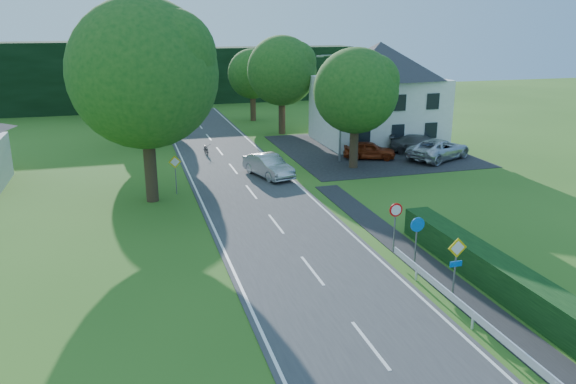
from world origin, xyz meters
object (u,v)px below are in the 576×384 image
object	(u,v)px
streetlight	(339,103)
moving_car	(268,166)
parked_car_silver_b	(439,149)
parasol	(357,135)
motorcycle	(206,149)
parked_car_grey	(422,145)
parked_car_red	(369,150)
parked_car_silver_a	(348,135)

from	to	relation	value
streetlight	moving_car	distance (m)	7.65
moving_car	parked_car_silver_b	world-z (taller)	parked_car_silver_b
parasol	streetlight	bearing A→B (deg)	-126.45
motorcycle	parked_car_grey	world-z (taller)	parked_car_grey
motorcycle	parasol	size ratio (longest dim) A/B	0.83
parked_car_silver_b	parasol	bearing A→B (deg)	5.94
parked_car_red	streetlight	bearing A→B (deg)	113.15
moving_car	parasol	size ratio (longest dim) A/B	2.27
parasol	parked_car_grey	bearing A→B (deg)	-50.63
parked_car_silver_a	parasol	bearing A→B (deg)	-163.53
moving_car	motorcycle	xyz separation A→B (m)	(-3.14, 7.91, -0.32)
streetlight	parked_car_grey	world-z (taller)	streetlight
moving_car	parasol	bearing A→B (deg)	21.78
moving_car	parked_car_silver_a	world-z (taller)	moving_car
parked_car_grey	parked_car_silver_b	xyz separation A→B (m)	(0.34, -1.98, 0.05)
motorcycle	parked_car_silver_a	world-z (taller)	parked_car_silver_a
parked_car_grey	parasol	distance (m)	5.83
streetlight	parked_car_red	bearing A→B (deg)	2.87
parked_car_silver_b	parked_car_silver_a	bearing A→B (deg)	4.02
motorcycle	parasol	xyz separation A→B (m)	(12.96, -0.15, 0.47)
parked_car_silver_a	parked_car_red	bearing A→B (deg)	172.11
parked_car_silver_a	parked_car_grey	distance (m)	7.00
streetlight	parked_car_silver_a	bearing A→B (deg)	61.81
parked_car_silver_a	parked_car_silver_b	distance (m)	8.85
moving_car	parked_car_red	world-z (taller)	moving_car
parked_car_silver_b	parasol	xyz separation A→B (m)	(-4.04, 6.49, 0.12)
parked_car_silver_b	parked_car_grey	bearing A→B (deg)	-16.22
moving_car	parasol	xyz separation A→B (m)	(9.82, 7.76, 0.15)
parked_car_silver_a	parked_car_grey	xyz separation A→B (m)	(4.08, -5.69, 0.03)
parked_car_grey	parasol	bearing A→B (deg)	74.41
parked_car_silver_a	parasol	world-z (taller)	parasol
streetlight	parked_car_silver_a	size ratio (longest dim) A/B	1.85
streetlight	parked_car_red	size ratio (longest dim) A/B	2.00
streetlight	parked_car_silver_a	distance (m)	7.93
moving_car	parked_car_grey	distance (m)	13.90
streetlight	parked_car_silver_b	distance (m)	8.67
parked_car_red	motorcycle	bearing A→B (deg)	87.41
parked_car_red	parked_car_silver_a	distance (m)	6.08
motorcycle	parasol	bearing A→B (deg)	-3.05
parasol	parked_car_silver_a	bearing A→B (deg)	108.01
parked_car_grey	parasol	xyz separation A→B (m)	(-3.70, 4.51, 0.17)
parked_car_red	parked_car_silver_b	xyz separation A→B (m)	(5.09, -1.62, 0.11)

